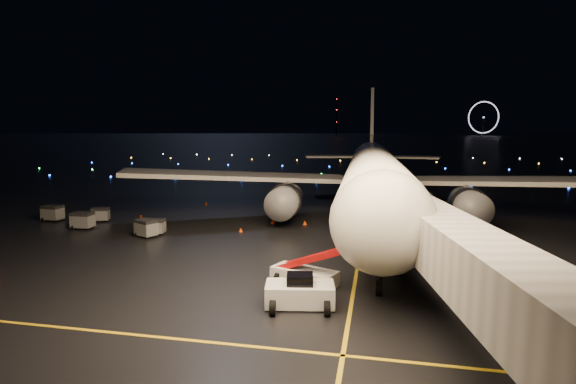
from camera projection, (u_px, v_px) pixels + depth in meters
name	position (u px, v px, depth m)	size (l,w,h in m)	color
ground	(361.00, 144.00, 325.48)	(2000.00, 2000.00, 0.00)	black
lane_centre	(362.00, 237.00, 46.65)	(0.25, 80.00, 0.02)	gold
lane_cross	(46.00, 326.00, 25.77)	(60.00, 0.25, 0.02)	gold
airliner	(374.00, 145.00, 56.74)	(64.93, 61.69, 18.40)	silver
pushback_tug	(300.00, 290.00, 28.62)	(4.35, 2.28, 2.07)	silver
belt_loader	(304.00, 260.00, 32.66)	(7.14, 1.95, 3.46)	silver
crew_c	(141.00, 222.00, 50.27)	(0.96, 0.40, 1.65)	#FF5C06
safety_cone_0	(241.00, 230.00, 49.15)	(0.45, 0.45, 0.51)	#FF4803
safety_cone_1	(305.00, 222.00, 52.79)	(0.49, 0.49, 0.55)	#FF4803
safety_cone_2	(273.00, 221.00, 53.37)	(0.48, 0.48, 0.55)	#FF4803
safety_cone_3	(206.00, 203.00, 66.76)	(0.42, 0.42, 0.47)	#FF4803
ferris_wheel	(484.00, 119.00, 695.55)	(50.00, 4.00, 52.00)	black
radio_mast	(337.00, 116.00, 759.67)	(1.80, 1.80, 64.00)	black
taxiway_lights	(334.00, 165.00, 137.28)	(164.00, 92.00, 0.36)	black
baggage_cart_0	(155.00, 227.00, 48.03)	(1.92, 1.34, 1.63)	slate
baggage_cart_1	(146.00, 228.00, 46.86)	(2.15, 1.51, 1.83)	slate
baggage_cart_2	(83.00, 221.00, 50.61)	(2.21, 1.55, 1.88)	slate
baggage_cart_3	(100.00, 215.00, 54.64)	(1.97, 1.38, 1.67)	slate
baggage_cart_4	(53.00, 213.00, 55.02)	(2.23, 1.56, 1.90)	slate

